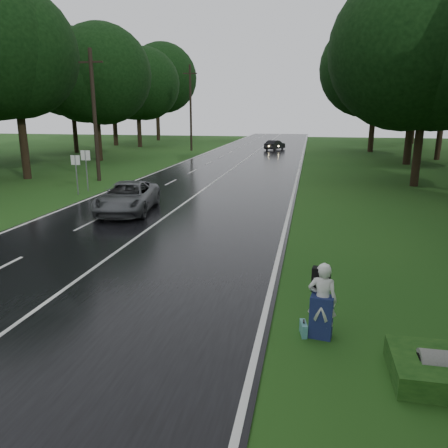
{
  "coord_description": "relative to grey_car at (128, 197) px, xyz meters",
  "views": [
    {
      "loc": [
        6.73,
        -9.47,
        4.99
      ],
      "look_at": [
        3.84,
        5.14,
        1.1
      ],
      "focal_mm": 34.82,
      "sensor_mm": 36.0,
      "label": 1
    }
  ],
  "objects": [
    {
      "name": "tree_left_e",
      "position": [
        -12.55,
        21.83,
        -0.78
      ],
      "size": [
        9.27,
        9.27,
        14.48
      ],
      "primitive_type": null,
      "color": "black",
      "rests_on": "ground"
    },
    {
      "name": "tree_left_d",
      "position": [
        -12.07,
        9.1,
        -0.78
      ],
      "size": [
        10.53,
        10.53,
        16.45
      ],
      "primitive_type": null,
      "color": "black",
      "rests_on": "ground"
    },
    {
      "name": "road_sign_a",
      "position": [
        -4.97,
        3.92,
        -0.78
      ],
      "size": [
        0.58,
        0.1,
        2.4
      ],
      "primitive_type": null,
      "color": "white",
      "rests_on": "ground"
    },
    {
      "name": "tree_right_e",
      "position": [
        18.07,
        24.45,
        -0.78
      ],
      "size": [
        9.4,
        9.4,
        14.69
      ],
      "primitive_type": null,
      "color": "black",
      "rests_on": "ground"
    },
    {
      "name": "utility_pole_far",
      "position": [
        -6.27,
        34.91,
        -0.78
      ],
      "size": [
        1.8,
        0.28,
        10.58
      ],
      "primitive_type": null,
      "color": "black",
      "rests_on": "ground"
    },
    {
      "name": "tree_left_f",
      "position": [
        -15.13,
        39.35,
        -0.78
      ],
      "size": [
        9.47,
        9.47,
        14.8
      ],
      "primitive_type": null,
      "color": "black",
      "rests_on": "ground"
    },
    {
      "name": "ground",
      "position": [
        2.23,
        -10.68,
        -0.78
      ],
      "size": [
        160.0,
        160.0,
        0.0
      ],
      "primitive_type": "plane",
      "color": "#204915",
      "rests_on": "ground"
    },
    {
      "name": "far_car",
      "position": [
        4.29,
        37.81,
        -0.12
      ],
      "size": [
        2.61,
        3.97,
        1.24
      ],
      "primitive_type": "imported",
      "rotation": [
        0.0,
        0.0,
        2.76
      ],
      "color": "black",
      "rests_on": "road"
    },
    {
      "name": "utility_pole_mid",
      "position": [
        -6.27,
        9.26,
        -0.78
      ],
      "size": [
        1.8,
        0.28,
        9.18
      ],
      "primitive_type": null,
      "color": "black",
      "rests_on": "ground"
    },
    {
      "name": "road",
      "position": [
        2.23,
        9.32,
        -0.76
      ],
      "size": [
        12.0,
        140.0,
        0.04
      ],
      "primitive_type": "cube",
      "color": "black",
      "rests_on": "ground"
    },
    {
      "name": "lane_center",
      "position": [
        2.23,
        9.32,
        -0.73
      ],
      "size": [
        0.12,
        140.0,
        0.01
      ],
      "primitive_type": "cube",
      "color": "silver",
      "rests_on": "road"
    },
    {
      "name": "tree_right_d",
      "position": [
        16.01,
        11.3,
        -0.78
      ],
      "size": [
        9.47,
        9.47,
        14.8
      ],
      "primitive_type": null,
      "color": "black",
      "rests_on": "ground"
    },
    {
      "name": "grey_car",
      "position": [
        0.0,
        0.0,
        0.0
      ],
      "size": [
        3.22,
        5.62,
        1.48
      ],
      "primitive_type": "imported",
      "rotation": [
        0.0,
        0.0,
        0.15
      ],
      "color": "#535658",
      "rests_on": "road"
    },
    {
      "name": "suitcase",
      "position": [
        9.0,
        -10.95,
        -0.63
      ],
      "size": [
        0.2,
        0.44,
        0.3
      ],
      "primitive_type": "cube",
      "rotation": [
        0.0,
        0.0,
        0.18
      ],
      "color": "teal",
      "rests_on": "ground"
    },
    {
      "name": "hitchhiker",
      "position": [
        9.37,
        -10.96,
        0.05
      ],
      "size": [
        0.71,
        0.66,
        1.79
      ],
      "color": "silver",
      "rests_on": "ground"
    },
    {
      "name": "tree_right_f",
      "position": [
        16.3,
        37.61,
        -0.78
      ],
      "size": [
        10.84,
        10.84,
        16.94
      ],
      "primitive_type": null,
      "color": "black",
      "rests_on": "ground"
    },
    {
      "name": "road_sign_b",
      "position": [
        -4.97,
        5.16,
        -0.78
      ],
      "size": [
        0.62,
        0.1,
        2.59
      ],
      "primitive_type": null,
      "color": "white",
      "rests_on": "ground"
    }
  ]
}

